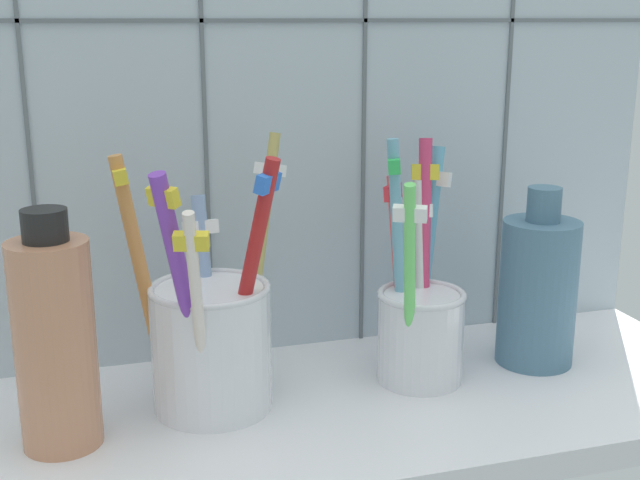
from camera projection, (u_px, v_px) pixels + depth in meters
counter_slab at (327, 415)px, 59.28cm from camera, size 64.00×22.00×2.00cm
tile_wall_back at (283, 99)px, 64.75cm from camera, size 64.00×2.20×45.00cm
toothbrush_cup_left at (211, 336)px, 57.03cm from camera, size 12.53×11.64×18.80cm
toothbrush_cup_right at (419, 317)px, 61.92cm from camera, size 8.05×10.88×18.34cm
ceramic_vase at (538, 289)px, 64.56cm from camera, size 6.04×6.04×14.24cm
soap_bottle at (55, 340)px, 51.57cm from camera, size 5.09×5.09×15.59cm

